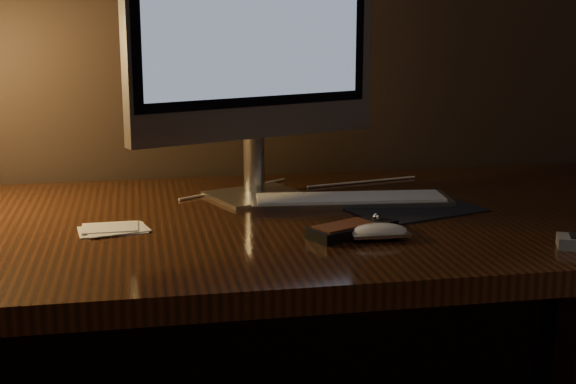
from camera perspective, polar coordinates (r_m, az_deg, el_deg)
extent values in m
cube|color=#391C0D|center=(1.44, -0.30, -2.54)|extent=(1.60, 0.75, 0.04)
cube|color=black|center=(2.10, 18.79, -8.96)|extent=(0.06, 0.06, 0.71)
cube|color=black|center=(1.85, -2.24, -7.99)|extent=(1.48, 0.02, 0.51)
cube|color=silver|center=(1.58, -2.26, -0.25)|extent=(0.21, 0.20, 0.01)
cylinder|color=silver|center=(1.59, -2.43, 2.10)|extent=(0.05, 0.05, 0.11)
cube|color=silver|center=(1.53, -2.34, 11.81)|extent=(0.50, 0.22, 0.43)
cube|color=black|center=(1.52, -2.25, 12.87)|extent=(0.46, 0.18, 0.36)
cube|color=#92A5C8|center=(1.51, -2.24, 12.87)|extent=(0.42, 0.16, 0.32)
cube|color=silver|center=(1.53, 4.44, -0.55)|extent=(0.39, 0.14, 0.01)
cube|color=black|center=(1.51, 8.57, -1.07)|extent=(0.28, 0.25, 0.00)
ellipsoid|color=white|center=(1.30, 6.48, -2.97)|extent=(0.10, 0.05, 0.02)
cube|color=black|center=(1.32, 4.61, -2.68)|extent=(0.16, 0.12, 0.02)
cube|color=#662F12|center=(1.32, 4.62, -2.27)|extent=(0.11, 0.08, 0.00)
sphere|color=silver|center=(1.32, 4.62, -2.20)|extent=(0.02, 0.02, 0.02)
cube|color=white|center=(1.37, -12.37, -2.59)|extent=(0.12, 0.09, 0.01)
cylinder|color=white|center=(1.67, 0.90, 0.39)|extent=(0.50, 0.19, 0.00)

